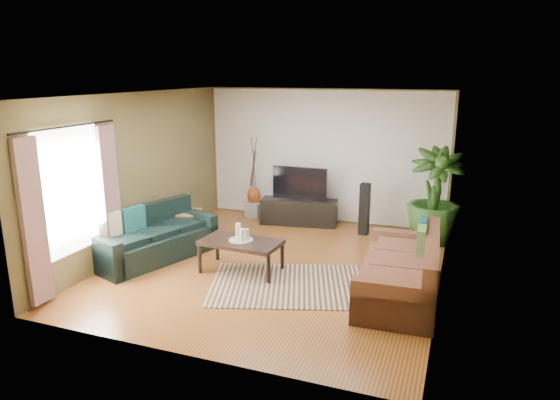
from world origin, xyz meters
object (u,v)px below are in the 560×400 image
at_px(speaker_right, 364,209).
at_px(potted_plant, 435,196).
at_px(sofa_right, 399,265).
at_px(side_table, 187,226).
at_px(television, 300,183).
at_px(speaker_left, 280,195).
at_px(tv_stand, 299,212).
at_px(coffee_table, 241,256).
at_px(pedestal, 254,209).
at_px(sofa_left, 154,234).
at_px(vase, 254,196).

bearing_deg(speaker_right, potted_plant, 0.95).
height_order(sofa_right, side_table, sofa_right).
xyz_separation_m(sofa_right, television, (-2.34, 2.67, 0.42)).
bearing_deg(potted_plant, sofa_right, -96.48).
relative_size(television, side_table, 2.05).
distance_m(speaker_left, speaker_right, 1.89).
height_order(sofa_right, tv_stand, sofa_right).
relative_size(television, potted_plant, 0.65).
distance_m(tv_stand, television, 0.59).
distance_m(coffee_table, pedestal, 3.03).
bearing_deg(sofa_left, potted_plant, -40.22).
distance_m(speaker_right, potted_plant, 1.31).
bearing_deg(sofa_right, pedestal, -132.69).
bearing_deg(speaker_left, tv_stand, -18.14).
xyz_separation_m(coffee_table, tv_stand, (0.07, 2.66, 0.01)).
relative_size(sofa_left, pedestal, 6.64).
bearing_deg(television, vase, 170.65).
relative_size(speaker_left, vase, 2.57).
height_order(coffee_table, potted_plant, potted_plant).
distance_m(sofa_left, potted_plant, 4.96).
bearing_deg(speaker_left, sofa_left, -108.26).
height_order(coffee_table, side_table, side_table).
bearing_deg(speaker_right, coffee_table, -119.15).
bearing_deg(coffee_table, sofa_right, 4.21).
height_order(pedestal, vase, vase).
relative_size(tv_stand, potted_plant, 0.89).
distance_m(speaker_left, potted_plant, 3.15).
relative_size(tv_stand, side_table, 2.80).
distance_m(speaker_right, vase, 2.47).
xyz_separation_m(television, speaker_left, (-0.49, 0.18, -0.33)).
bearing_deg(sofa_right, tv_stand, -141.48).
bearing_deg(vase, speaker_right, -8.78).
relative_size(speaker_right, potted_plant, 0.57).
xyz_separation_m(coffee_table, potted_plant, (2.69, 2.48, 0.61)).
bearing_deg(coffee_table, pedestal, 113.53).
bearing_deg(vase, sofa_left, -101.22).
relative_size(coffee_table, tv_stand, 0.80).
distance_m(sofa_right, side_table, 4.08).
height_order(sofa_left, tv_stand, sofa_left).
bearing_deg(pedestal, tv_stand, -10.37).
distance_m(tv_stand, potted_plant, 2.69).
bearing_deg(pedestal, television, -9.35).
height_order(pedestal, side_table, side_table).
relative_size(coffee_table, vase, 3.07).
bearing_deg(pedestal, coffee_table, -70.49).
distance_m(sofa_left, side_table, 1.01).
xyz_separation_m(potted_plant, pedestal, (-3.70, 0.38, -0.71)).
bearing_deg(sofa_right, potted_plant, 170.62).
height_order(television, speaker_right, television).
height_order(sofa_right, coffee_table, sofa_right).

